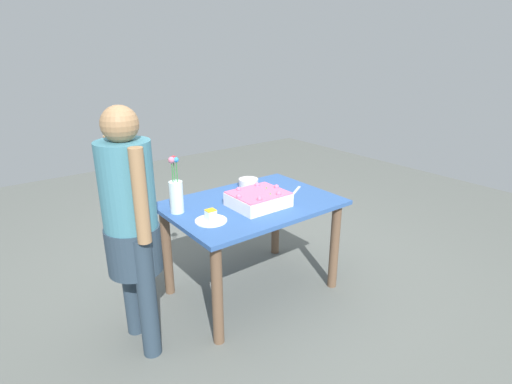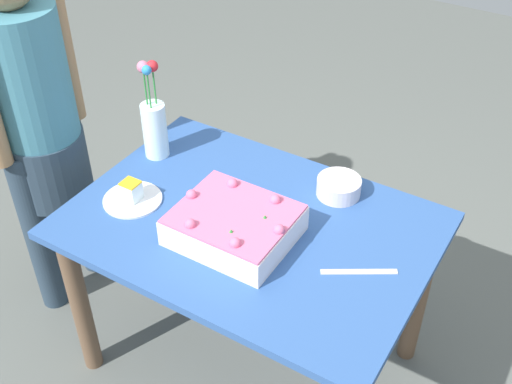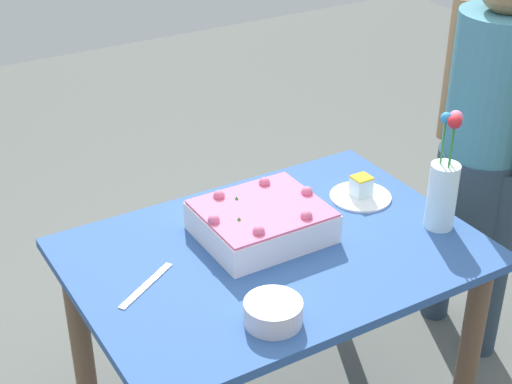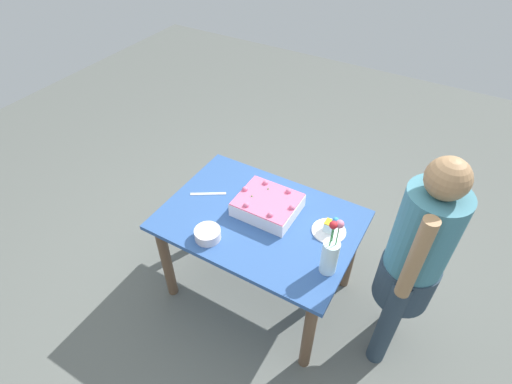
# 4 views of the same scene
# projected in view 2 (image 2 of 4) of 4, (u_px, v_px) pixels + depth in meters

# --- Properties ---
(ground_plane) EXTENTS (8.00, 8.00, 0.00)m
(ground_plane) POSITION_uv_depth(u_px,v_px,m) (251.00, 357.00, 2.59)
(ground_plane) COLOR #5C605B
(dining_table) EXTENTS (1.20, 0.84, 0.72)m
(dining_table) POSITION_uv_depth(u_px,v_px,m) (250.00, 250.00, 2.22)
(dining_table) COLOR #305596
(dining_table) RESTS_ON ground_plane
(sheet_cake) EXTENTS (0.37, 0.32, 0.12)m
(sheet_cake) POSITION_uv_depth(u_px,v_px,m) (234.00, 225.00, 2.05)
(sheet_cake) COLOR white
(sheet_cake) RESTS_ON dining_table
(serving_plate_with_slice) EXTENTS (0.21, 0.21, 0.08)m
(serving_plate_with_slice) POSITION_uv_depth(u_px,v_px,m) (132.00, 196.00, 2.22)
(serving_plate_with_slice) COLOR white
(serving_plate_with_slice) RESTS_ON dining_table
(cake_knife) EXTENTS (0.21, 0.14, 0.00)m
(cake_knife) POSITION_uv_depth(u_px,v_px,m) (359.00, 272.00, 1.96)
(cake_knife) COLOR silver
(cake_knife) RESTS_ON dining_table
(flower_vase) EXTENTS (0.09, 0.09, 0.39)m
(flower_vase) POSITION_uv_depth(u_px,v_px,m) (154.00, 124.00, 2.37)
(flower_vase) COLOR white
(flower_vase) RESTS_ON dining_table
(fruit_bowl) EXTENTS (0.16, 0.16, 0.06)m
(fruit_bowl) POSITION_uv_depth(u_px,v_px,m) (339.00, 187.00, 2.24)
(fruit_bowl) COLOR silver
(fruit_bowl) RESTS_ON dining_table
(person_standing) EXTENTS (0.31, 0.45, 1.49)m
(person_standing) POSITION_uv_depth(u_px,v_px,m) (38.00, 122.00, 2.39)
(person_standing) COLOR #293A4A
(person_standing) RESTS_ON ground_plane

